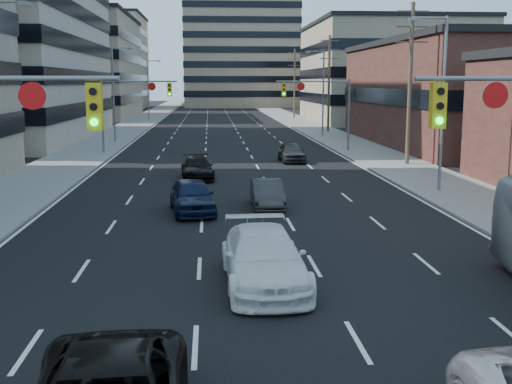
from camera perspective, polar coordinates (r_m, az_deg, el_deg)
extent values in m
cube|color=black|center=(137.42, -3.55, 7.31)|extent=(18.00, 300.00, 0.02)
cube|color=slate|center=(137.78, -8.38, 7.26)|extent=(5.00, 300.00, 0.15)
cube|color=slate|center=(138.02, 1.26, 7.36)|extent=(5.00, 300.00, 0.15)
cube|color=gray|center=(109.67, -16.28, 10.52)|extent=(20.00, 30.00, 16.00)
cube|color=#472119|center=(62.70, 20.01, 8.02)|extent=(20.00, 30.00, 9.00)
cube|color=gray|center=(98.90, 11.56, 10.26)|extent=(22.00, 28.00, 14.00)
cube|color=#ADA089|center=(149.74, -14.62, 11.04)|extent=(24.00, 24.00, 20.00)
cube|color=gray|center=(141.31, 9.70, 9.69)|extent=(22.00, 22.00, 12.00)
cube|color=gold|center=(15.54, -14.15, 7.37)|extent=(0.35, 0.28, 1.10)
cylinder|color=black|center=(15.37, -14.31, 8.65)|extent=(0.18, 0.06, 0.18)
cylinder|color=black|center=(15.38, -14.25, 7.35)|extent=(0.18, 0.06, 0.18)
cylinder|color=#0CE526|center=(15.40, -14.20, 6.05)|extent=(0.18, 0.06, 0.18)
cylinder|color=white|center=(15.80, -19.26, 8.07)|extent=(0.64, 0.06, 0.64)
cube|color=gold|center=(16.27, 15.86, 7.39)|extent=(0.35, 0.28, 1.10)
cylinder|color=black|center=(16.12, 16.12, 8.60)|extent=(0.18, 0.06, 0.18)
cylinder|color=black|center=(16.12, 16.06, 7.36)|extent=(0.18, 0.06, 0.18)
cylinder|color=#0CE526|center=(16.14, 16.00, 6.12)|extent=(0.18, 0.06, 0.18)
cylinder|color=white|center=(16.77, 20.48, 8.06)|extent=(0.64, 0.06, 0.64)
cylinder|color=slate|center=(53.06, -13.51, 6.52)|extent=(0.18, 0.18, 6.00)
cylinder|color=slate|center=(52.59, -10.36, 9.65)|extent=(6.00, 0.12, 0.12)
cube|color=gold|center=(52.40, -7.69, 9.01)|extent=(0.35, 0.28, 1.10)
cylinder|color=black|center=(52.23, -7.71, 9.39)|extent=(0.18, 0.06, 0.18)
cylinder|color=black|center=(52.24, -7.70, 9.01)|extent=(0.18, 0.06, 0.18)
cylinder|color=#0CE526|center=(52.24, -7.69, 8.62)|extent=(0.18, 0.06, 0.18)
cylinder|color=white|center=(52.47, -9.25, 9.25)|extent=(0.64, 0.06, 0.64)
cylinder|color=slate|center=(53.60, 8.25, 6.71)|extent=(0.18, 0.18, 6.00)
cylinder|color=slate|center=(52.97, 5.10, 9.77)|extent=(6.00, 0.12, 0.12)
cube|color=gold|center=(52.65, 2.48, 9.09)|extent=(0.35, 0.28, 1.10)
cylinder|color=black|center=(52.48, 2.50, 9.47)|extent=(0.18, 0.06, 0.18)
cylinder|color=black|center=(52.49, 2.50, 9.09)|extent=(0.18, 0.06, 0.18)
cylinder|color=#0CE526|center=(52.49, 2.50, 8.71)|extent=(0.18, 0.06, 0.18)
cylinder|color=white|center=(52.79, 4.02, 9.35)|extent=(0.64, 0.06, 0.64)
cylinder|color=#4C3D2D|center=(45.39, 13.52, 9.18)|extent=(0.28, 0.28, 11.00)
cube|color=#4C3D2D|center=(45.63, 13.77, 15.34)|extent=(2.20, 0.10, 0.10)
cube|color=#4C3D2D|center=(45.54, 13.72, 14.09)|extent=(2.20, 0.10, 0.10)
cube|color=#4C3D2D|center=(45.47, 13.67, 12.83)|extent=(2.20, 0.10, 0.10)
cylinder|color=#4C3D2D|center=(74.55, 6.50, 9.48)|extent=(0.28, 0.28, 11.00)
cube|color=#4C3D2D|center=(74.70, 6.57, 13.24)|extent=(2.20, 0.10, 0.10)
cube|color=#4C3D2D|center=(74.64, 6.56, 12.48)|extent=(2.20, 0.10, 0.10)
cube|color=#4C3D2D|center=(74.60, 6.54, 11.71)|extent=(2.20, 0.10, 0.10)
cylinder|color=#4C3D2D|center=(104.19, 3.44, 9.57)|extent=(0.28, 0.28, 11.00)
cube|color=#4C3D2D|center=(104.30, 3.47, 12.26)|extent=(2.20, 0.10, 0.10)
cube|color=#4C3D2D|center=(104.26, 3.46, 11.72)|extent=(2.20, 0.10, 0.10)
cube|color=#4C3D2D|center=(104.23, 3.46, 11.17)|extent=(2.20, 0.10, 0.10)
cylinder|color=slate|center=(28.67, -21.47, 15.45)|extent=(1.80, 0.10, 0.10)
cube|color=slate|center=(28.45, -19.87, 15.44)|extent=(0.50, 0.22, 0.14)
cylinder|color=slate|center=(62.97, -12.54, 8.38)|extent=(0.16, 0.16, 9.00)
cylinder|color=slate|center=(62.91, -11.86, 12.41)|extent=(1.80, 0.10, 0.10)
cube|color=slate|center=(62.81, -11.12, 12.37)|extent=(0.50, 0.22, 0.14)
cylinder|color=slate|center=(97.73, -9.57, 8.86)|extent=(0.16, 0.16, 9.00)
cylinder|color=slate|center=(97.69, -9.10, 11.46)|extent=(1.80, 0.10, 0.10)
cube|color=slate|center=(97.63, -8.63, 11.42)|extent=(0.50, 0.22, 0.14)
cylinder|color=slate|center=(34.45, 16.27, 7.32)|extent=(0.16, 0.16, 9.00)
cylinder|color=slate|center=(34.28, 15.17, 14.73)|extent=(1.80, 0.10, 0.10)
cube|color=slate|center=(34.02, 13.85, 14.69)|extent=(0.50, 0.22, 0.14)
cylinder|color=slate|center=(68.36, 5.99, 8.64)|extent=(0.16, 0.16, 9.00)
cylinder|color=slate|center=(68.27, 5.30, 12.34)|extent=(1.80, 0.10, 0.10)
cube|color=slate|center=(68.14, 4.62, 12.29)|extent=(0.50, 0.22, 0.14)
imported|color=white|center=(18.23, 0.70, -5.92)|extent=(2.40, 5.55, 1.59)
imported|color=#0C1732|center=(28.42, -5.71, -0.37)|extent=(2.34, 4.64, 1.51)
imported|color=#2C2C2E|center=(29.46, 1.01, -0.17)|extent=(1.38, 3.95, 1.30)
imported|color=black|center=(38.49, -5.24, 2.13)|extent=(2.16, 4.65, 1.31)
imported|color=#2B2B2D|center=(46.73, 3.19, 3.56)|extent=(1.82, 4.25, 1.43)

